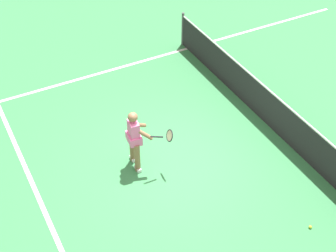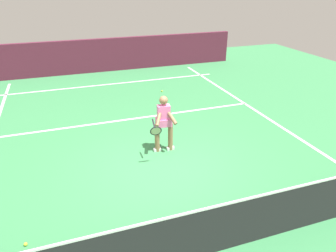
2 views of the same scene
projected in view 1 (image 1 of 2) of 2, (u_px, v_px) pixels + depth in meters
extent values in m
plane|color=#38844C|center=(171.00, 162.00, 11.74)|extent=(24.75, 24.75, 0.00)
cube|color=white|center=(43.00, 209.00, 10.64)|extent=(8.45, 0.10, 0.01)
cube|color=white|center=(103.00, 72.00, 14.58)|extent=(0.10, 17.04, 0.01)
cylinder|color=#4C4C51|center=(183.00, 29.00, 15.45)|extent=(0.08, 0.08, 1.09)
cube|color=#232326|center=(271.00, 111.00, 12.43)|extent=(8.97, 0.02, 0.97)
cube|color=white|center=(274.00, 94.00, 12.11)|extent=(8.97, 0.02, 0.04)
cylinder|color=#8C6647|center=(132.00, 148.00, 11.54)|extent=(0.13, 0.13, 0.78)
cylinder|color=#8C6647|center=(137.00, 158.00, 11.28)|extent=(0.13, 0.13, 0.78)
cube|color=white|center=(133.00, 159.00, 11.77)|extent=(0.20, 0.10, 0.08)
cube|color=white|center=(138.00, 169.00, 11.51)|extent=(0.20, 0.10, 0.08)
cube|color=pink|center=(134.00, 131.00, 10.99)|extent=(0.34, 0.24, 0.52)
cube|color=pink|center=(134.00, 138.00, 11.12)|extent=(0.43, 0.32, 0.20)
sphere|color=#8C6647|center=(133.00, 117.00, 10.73)|extent=(0.22, 0.22, 0.22)
cylinder|color=#8C6647|center=(138.00, 125.00, 11.13)|extent=(0.24, 0.48, 0.37)
cylinder|color=#8C6647|center=(142.00, 133.00, 10.91)|extent=(0.33, 0.45, 0.37)
cylinder|color=black|center=(157.00, 137.00, 10.88)|extent=(0.07, 0.30, 0.14)
torus|color=black|center=(170.00, 136.00, 11.00)|extent=(0.30, 0.15, 0.28)
cylinder|color=beige|center=(170.00, 136.00, 11.00)|extent=(0.25, 0.12, 0.23)
sphere|color=#D1E533|center=(310.00, 227.00, 10.24)|extent=(0.07, 0.07, 0.07)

